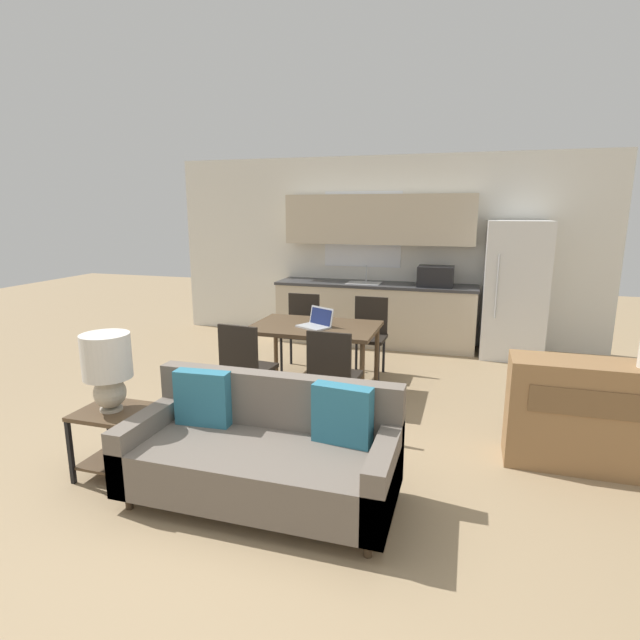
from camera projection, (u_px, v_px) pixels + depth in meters
name	position (u px, v px, depth m)	size (l,w,h in m)	color
ground_plane	(254.00, 503.00, 3.37)	(20.00, 20.00, 0.00)	#9E8460
wall_back	(380.00, 250.00, 7.41)	(6.40, 0.07, 2.70)	silver
kitchen_counter	(377.00, 287.00, 7.23)	(2.88, 0.65, 2.15)	beige
refrigerator	(514.00, 290.00, 6.58)	(0.78, 0.77, 1.80)	white
dining_table	(314.00, 332.00, 5.27)	(1.32, 0.90, 0.74)	brown
couch	(265.00, 452.00, 3.39)	(1.81, 0.80, 0.82)	#3D2D1E
side_table	(112.00, 431.00, 3.68)	(0.45, 0.45, 0.51)	brown
table_lamp	(107.00, 365.00, 3.56)	(0.34, 0.34, 0.57)	#B2A893
credenza	(597.00, 416.00, 3.75)	(1.28, 0.41, 0.84)	olive
dining_chair_near_right	(333.00, 373.00, 4.45)	(0.43, 0.43, 0.92)	black
dining_chair_near_left	(245.00, 365.00, 4.68)	(0.46, 0.46, 0.92)	black
dining_chair_far_left	(301.00, 327.00, 6.16)	(0.42, 0.42, 0.92)	black
dining_chair_far_right	(369.00, 332.00, 5.94)	(0.43, 0.43, 0.92)	black
laptop	(317.00, 322.00, 5.19)	(0.40, 0.38, 0.20)	#B7BABC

